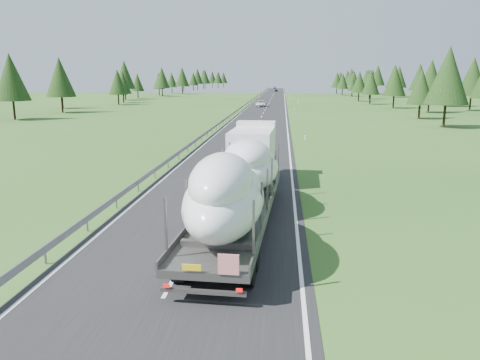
# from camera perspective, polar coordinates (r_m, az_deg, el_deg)

# --- Properties ---
(ground) EXTENTS (400.00, 400.00, 0.00)m
(ground) POSITION_cam_1_polar(r_m,az_deg,el_deg) (25.68, -3.59, -3.74)
(ground) COLOR #2B511B
(ground) RESTS_ON ground
(road_surface) EXTENTS (10.00, 400.00, 0.02)m
(road_surface) POSITION_cam_1_polar(r_m,az_deg,el_deg) (124.64, 3.40, 9.09)
(road_surface) COLOR black
(road_surface) RESTS_ON ground
(guardrail) EXTENTS (0.10, 400.00, 0.76)m
(guardrail) POSITION_cam_1_polar(r_m,az_deg,el_deg) (124.83, 0.93, 9.39)
(guardrail) COLOR slate
(guardrail) RESTS_ON ground
(marker_posts) EXTENTS (0.13, 350.08, 1.00)m
(marker_posts) POSITION_cam_1_polar(r_m,az_deg,el_deg) (179.52, 6.06, 10.22)
(marker_posts) COLOR silver
(marker_posts) RESTS_ON ground
(highway_sign) EXTENTS (0.08, 0.90, 2.60)m
(highway_sign) POSITION_cam_1_polar(r_m,az_deg,el_deg) (104.57, 7.06, 9.38)
(highway_sign) COLOR slate
(highway_sign) RESTS_ON ground
(tree_line_right) EXTENTS (28.16, 359.11, 12.60)m
(tree_line_right) POSITION_cam_1_polar(r_m,az_deg,el_deg) (159.81, 18.62, 11.70)
(tree_line_right) COLOR black
(tree_line_right) RESTS_ON ground
(tree_line_left) EXTENTS (14.62, 359.24, 12.43)m
(tree_line_left) POSITION_cam_1_polar(r_m,az_deg,el_deg) (188.35, -9.81, 12.17)
(tree_line_left) COLOR black
(tree_line_left) RESTS_ON ground
(boat_truck) EXTENTS (3.82, 21.61, 4.41)m
(boat_truck) POSITION_cam_1_polar(r_m,az_deg,el_deg) (23.93, 0.25, 0.91)
(boat_truck) COLOR white
(boat_truck) RESTS_ON ground
(distant_van) EXTENTS (2.66, 5.51, 1.51)m
(distant_van) POSITION_cam_1_polar(r_m,az_deg,el_deg) (118.46, 2.60, 9.29)
(distant_van) COLOR silver
(distant_van) RESTS_ON ground
(distant_car_dark) EXTENTS (1.59, 3.89, 1.32)m
(distant_car_dark) POSITION_cam_1_polar(r_m,az_deg,el_deg) (245.95, 4.43, 10.84)
(distant_car_dark) COLOR black
(distant_car_dark) RESTS_ON ground
(distant_car_blue) EXTENTS (1.68, 4.37, 1.42)m
(distant_car_blue) POSITION_cam_1_polar(r_m,az_deg,el_deg) (309.54, 4.26, 11.16)
(distant_car_blue) COLOR #1C1C4E
(distant_car_blue) RESTS_ON ground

